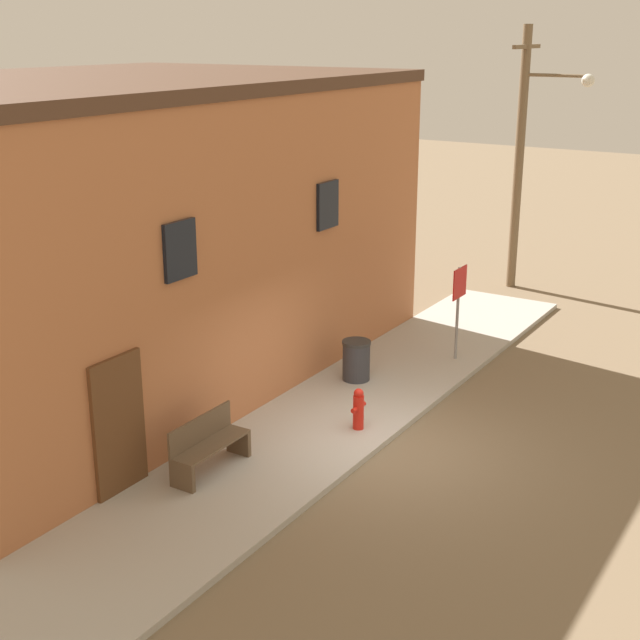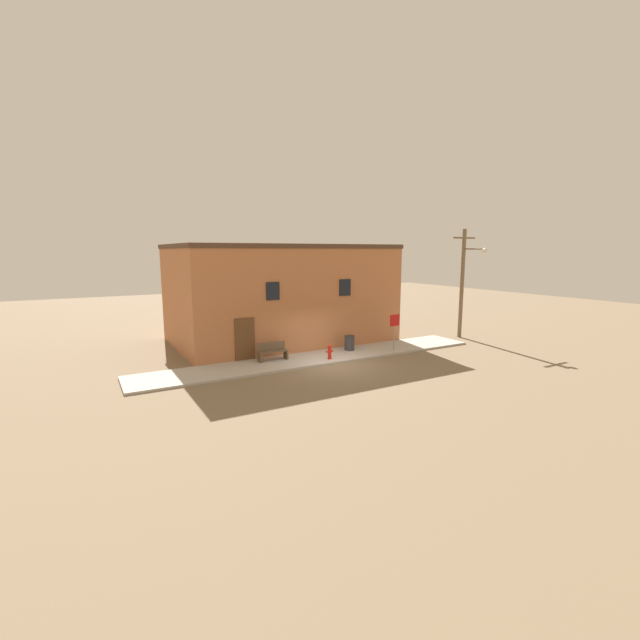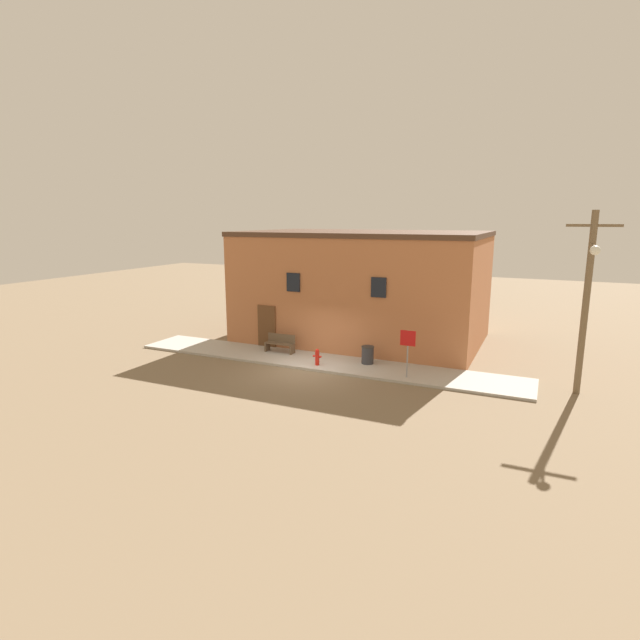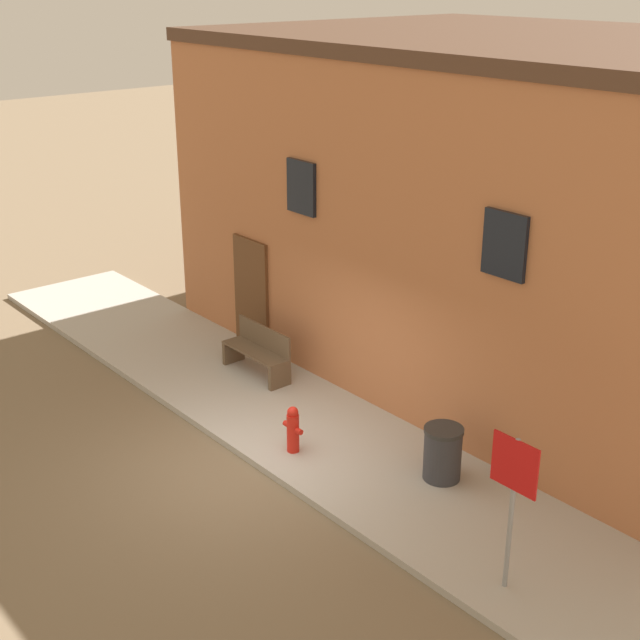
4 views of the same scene
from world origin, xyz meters
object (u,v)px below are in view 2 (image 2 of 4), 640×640
fire_hydrant (330,352)px  stop_sign (394,325)px  bench (272,352)px  trash_bin (349,343)px  utility_pole (464,279)px

fire_hydrant → stop_sign: bearing=-0.6°
fire_hydrant → bench: (-2.55, 1.23, 0.06)m
fire_hydrant → trash_bin: trash_bin is taller
bench → utility_pole: (12.84, -0.28, 3.17)m
bench → utility_pole: utility_pole is taller
fire_hydrant → trash_bin: bearing=30.6°
trash_bin → utility_pole: utility_pole is taller
fire_hydrant → utility_pole: size_ratio=0.11×
stop_sign → utility_pole: utility_pole is taller
fire_hydrant → stop_sign: stop_sign is taller
bench → trash_bin: size_ratio=1.85×
trash_bin → stop_sign: bearing=-29.5°
stop_sign → utility_pole: size_ratio=0.29×
bench → trash_bin: bearing=-1.0°
trash_bin → utility_pole: size_ratio=0.12×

